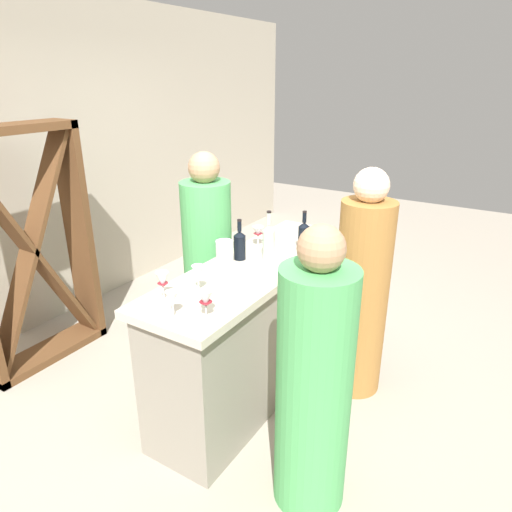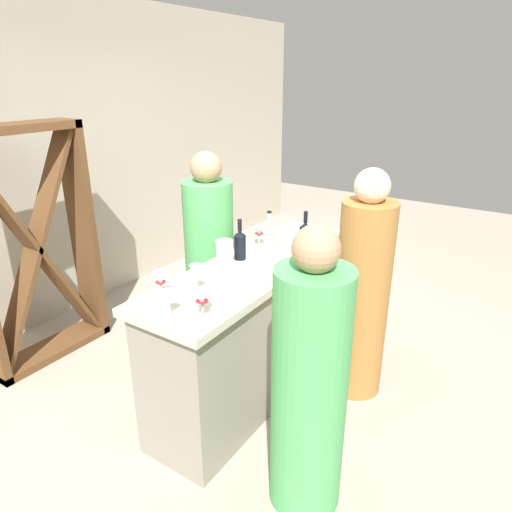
{
  "view_description": "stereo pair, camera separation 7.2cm",
  "coord_description": "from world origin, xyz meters",
  "views": [
    {
      "loc": [
        -2.36,
        -1.47,
        2.13
      ],
      "look_at": [
        0.0,
        0.0,
        1.03
      ],
      "focal_mm": 32.38,
      "sensor_mm": 36.0,
      "label": 1
    },
    {
      "loc": [
        -2.32,
        -1.53,
        2.13
      ],
      "look_at": [
        0.0,
        0.0,
        1.03
      ],
      "focal_mm": 32.38,
      "sensor_mm": 36.0,
      "label": 2
    }
  ],
  "objects": [
    {
      "name": "wine_glass_far_left",
      "position": [
        0.25,
        0.04,
        1.1
      ],
      "size": [
        0.06,
        0.06,
        0.16
      ],
      "color": "white",
      "rests_on": "bar_counter"
    },
    {
      "name": "ground_plane",
      "position": [
        0.0,
        0.0,
        0.0
      ],
      "size": [
        12.0,
        12.0,
        0.0
      ],
      "primitive_type": "plane",
      "color": "#9E9384"
    },
    {
      "name": "wine_glass_far_right",
      "position": [
        0.28,
        0.15,
        1.08
      ],
      "size": [
        0.08,
        0.08,
        0.15
      ],
      "color": "white",
      "rests_on": "bar_counter"
    },
    {
      "name": "wine_bottle_leftmost_near_black",
      "position": [
        0.01,
        0.13,
        1.08
      ],
      "size": [
        0.08,
        0.08,
        0.28
      ],
      "color": "black",
      "rests_on": "bar_counter"
    },
    {
      "name": "wine_glass_near_center",
      "position": [
        -0.84,
        -0.03,
        1.09
      ],
      "size": [
        0.07,
        0.07,
        0.15
      ],
      "color": "white",
      "rests_on": "bar_counter"
    },
    {
      "name": "wine_glass_far_center",
      "position": [
        -0.72,
        0.14,
        1.09
      ],
      "size": [
        0.07,
        0.07,
        0.17
      ],
      "color": "white",
      "rests_on": "bar_counter"
    },
    {
      "name": "wine_bottle_center_near_black",
      "position": [
        0.4,
        -0.15,
        1.08
      ],
      "size": [
        0.08,
        0.08,
        0.28
      ],
      "color": "black",
      "rests_on": "bar_counter"
    },
    {
      "name": "person_left_guest",
      "position": [
        -0.63,
        -0.72,
        0.7
      ],
      "size": [
        0.41,
        0.41,
        1.53
      ],
      "rotation": [
        0.0,
        0.0,
        1.47
      ],
      "color": "#4CA559",
      "rests_on": "ground"
    },
    {
      "name": "wine_glass_near_left",
      "position": [
        -0.75,
        -0.17,
        1.08
      ],
      "size": [
        0.08,
        0.08,
        0.16
      ],
      "color": "white",
      "rests_on": "bar_counter"
    },
    {
      "name": "wine_rack",
      "position": [
        -0.53,
        1.65,
        0.91
      ],
      "size": [
        0.95,
        0.28,
        1.82
      ],
      "color": "brown",
      "rests_on": "ground"
    },
    {
      "name": "back_wall",
      "position": [
        0.0,
        2.2,
        1.4
      ],
      "size": [
        8.0,
        0.1,
        2.8
      ],
      "primitive_type": "cube",
      "color": "#B2A893",
      "rests_on": "ground"
    },
    {
      "name": "person_right_guest",
      "position": [
        0.24,
        0.59,
        0.75
      ],
      "size": [
        0.48,
        0.48,
        1.62
      ],
      "rotation": [
        0.0,
        0.0,
        -1.92
      ],
      "color": "#4CA559",
      "rests_on": "ground"
    },
    {
      "name": "wine_glass_near_right",
      "position": [
        -0.56,
        0.03,
        1.1
      ],
      "size": [
        0.07,
        0.07,
        0.18
      ],
      "color": "white",
      "rests_on": "bar_counter"
    },
    {
      "name": "wine_bottle_second_left_clear_pale",
      "position": [
        0.11,
        -0.03,
        1.1
      ],
      "size": [
        0.08,
        0.08,
        0.33
      ],
      "color": "#B7C6B2",
      "rests_on": "bar_counter"
    },
    {
      "name": "bar_counter",
      "position": [
        0.0,
        0.0,
        0.49
      ],
      "size": [
        1.88,
        0.58,
        0.98
      ],
      "color": "gray",
      "rests_on": "ground"
    },
    {
      "name": "person_center_guest",
      "position": [
        0.41,
        -0.59,
        0.74
      ],
      "size": [
        0.38,
        0.38,
        1.6
      ],
      "rotation": [
        0.0,
        0.0,
        1.63
      ],
      "color": "#9E6B33",
      "rests_on": "ground"
    },
    {
      "name": "water_pitcher",
      "position": [
        -0.14,
        0.15,
        1.06
      ],
      "size": [
        0.11,
        0.11,
        0.17
      ],
      "color": "silver",
      "rests_on": "bar_counter"
    }
  ]
}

